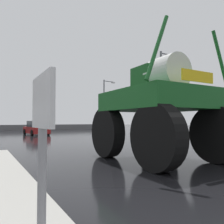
# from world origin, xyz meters

# --- Properties ---
(ground_plane) EXTENTS (120.00, 120.00, 0.00)m
(ground_plane) POSITION_xyz_m (0.00, 18.00, 0.00)
(ground_plane) COLOR black
(lane_arrow_sign) EXTENTS (0.07, 0.60, 1.74)m
(lane_arrow_sign) POSITION_xyz_m (-4.67, 1.68, 1.35)
(lane_arrow_sign) COLOR #99999E
(lane_arrow_sign) RESTS_ON median_island
(oversize_sprayer) EXTENTS (3.88, 5.27, 4.73)m
(oversize_sprayer) POSITION_xyz_m (0.86, 6.34, 1.96)
(oversize_sprayer) COLOR black
(oversize_sprayer) RESTS_ON ground
(sedan_ahead) EXTENTS (2.21, 4.25, 1.52)m
(sedan_ahead) POSITION_xyz_m (0.12, 24.69, 0.71)
(sedan_ahead) COLOR maroon
(sedan_ahead) RESTS_ON ground
(traffic_signal_near_right) EXTENTS (0.24, 0.54, 4.17)m
(traffic_signal_near_right) POSITION_xyz_m (5.33, 11.87, 3.04)
(traffic_signal_near_right) COLOR slate
(traffic_signal_near_right) RESTS_ON ground
(streetlight_near_right) EXTENTS (1.86, 0.24, 7.26)m
(streetlight_near_right) POSITION_xyz_m (7.72, 13.24, 4.07)
(streetlight_near_right) COLOR slate
(streetlight_near_right) RESTS_ON ground
(streetlight_far_right) EXTENTS (1.82, 0.24, 7.24)m
(streetlight_far_right) POSITION_xyz_m (9.70, 26.66, 4.05)
(streetlight_far_right) COLOR slate
(streetlight_far_right) RESTS_ON ground
(roadside_barrier) EXTENTS (30.69, 0.24, 0.90)m
(roadside_barrier) POSITION_xyz_m (0.00, 37.48, 0.45)
(roadside_barrier) COLOR #59595B
(roadside_barrier) RESTS_ON ground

